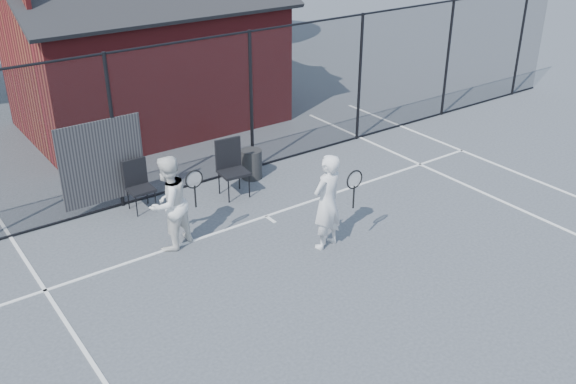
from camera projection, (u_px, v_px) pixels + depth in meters
ground at (375, 292)px, 9.85m from camera, size 80.00×80.00×0.00m
court_lines at (440, 337)px, 8.88m from camera, size 11.02×18.00×0.01m
fence at (196, 117)px, 12.68m from camera, size 22.04×3.00×3.00m
clubhouse at (147, 61)px, 15.94m from camera, size 6.50×4.36×4.19m
player_front at (327, 202)px, 10.70m from camera, size 0.79×0.62×1.70m
player_back at (169, 203)px, 10.70m from camera, size 0.99×0.88×1.67m
chair_left at (140, 187)px, 12.06m from camera, size 0.46×0.48×0.96m
chair_right at (233, 170)px, 12.57m from camera, size 0.59×0.61×1.12m
waste_bin at (252, 164)px, 13.43m from camera, size 0.50×0.50×0.63m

